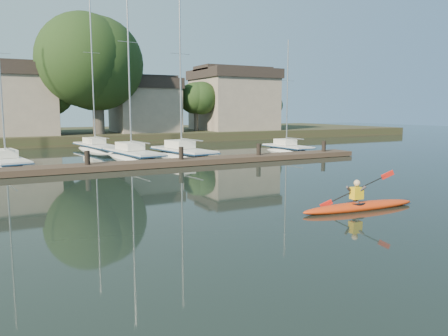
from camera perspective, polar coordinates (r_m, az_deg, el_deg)
name	(u,v)px	position (r m, az deg, el deg)	size (l,w,h in m)	color
ground	(252,215)	(15.24, 3.62, -6.21)	(160.00, 160.00, 0.00)	black
kayak	(359,205)	(16.76, 17.23, -4.60)	(4.94, 1.22, 1.57)	red
dock	(137,165)	(27.95, -11.32, 0.44)	(34.00, 2.00, 1.80)	#413225
sailboat_1	(7,169)	(31.42, -26.49, -0.11)	(3.15, 7.77, 12.36)	silver
sailboat_2	(133,161)	(33.28, -11.82, 0.90)	(3.18, 9.03, 14.62)	silver
sailboat_3	(183,160)	(33.75, -5.37, 1.09)	(3.29, 8.61, 13.53)	silver
sailboat_4	(287,154)	(38.33, 8.28, 1.87)	(2.09, 6.31, 10.63)	silver
sailboat_6	(97,152)	(40.73, -16.31, 1.99)	(3.22, 9.40, 14.67)	silver
shore	(86,113)	(53.76, -17.62, 6.87)	(90.00, 25.25, 12.75)	#29381C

